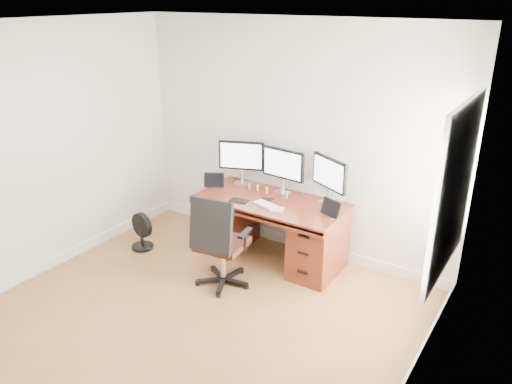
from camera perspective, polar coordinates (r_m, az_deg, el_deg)
The scene contains 19 objects.
ground at distance 4.76m, azimuth -10.31°, elevation -16.48°, with size 4.50×4.50×0.00m, color olive.
back_wall at distance 5.78m, azimuth 4.07°, elevation 6.01°, with size 4.00×0.10×2.70m, color silver.
right_wall at distance 3.23m, azimuth 16.69°, elevation -8.27°, with size 0.10×4.50×2.70m.
desk at distance 5.78m, azimuth 1.79°, elevation -4.02°, with size 1.70×0.80×0.75m.
office_chair at distance 5.29m, azimuth -4.09°, elevation -7.39°, with size 0.63×0.63×1.05m.
floor_fan at distance 6.23m, azimuth -12.98°, elevation -4.43°, with size 0.32×0.27×0.46m.
monitor_left at distance 6.01m, azimuth -1.69°, elevation 4.02°, with size 0.52×0.24×0.53m.
monitor_center at distance 5.71m, azimuth 3.11°, elevation 3.05°, with size 0.55×0.16×0.53m.
monitor_right at distance 5.46m, azimuth 8.38°, elevation 1.95°, with size 0.50×0.28×0.53m.
tablet_left at distance 5.95m, azimuth -4.88°, elevation 1.22°, with size 0.24×0.18×0.19m.
tablet_right at distance 5.22m, azimuth 8.48°, elevation -1.99°, with size 0.25×0.14×0.19m.
keyboard at distance 5.48m, azimuth 1.13°, elevation -1.44°, with size 0.30×0.13×0.01m, color white.
trackpad at distance 5.37m, azimuth 2.44°, elevation -1.98°, with size 0.14×0.14×0.01m, color #B7B9BE.
drawing_tablet at distance 5.59m, azimuth -1.95°, elevation -0.99°, with size 0.20×0.13×0.01m, color black.
phone at distance 5.64m, azimuth 1.25°, elevation -0.78°, with size 0.14×0.07×0.01m, color black.
figurine_purple at distance 5.91m, azimuth -0.77°, elevation 0.73°, with size 0.03×0.03×0.08m.
figurine_yellow at distance 5.85m, azimuth 0.19°, elevation 0.50°, with size 0.03×0.03×0.08m.
figurine_orange at distance 5.78m, azimuth 1.25°, elevation 0.25°, with size 0.03×0.03×0.08m.
figurine_blue at distance 5.66m, azimuth 3.52°, elevation -0.28°, with size 0.03×0.03×0.08m.
Camera 1 is at (2.68, -2.63, 2.92)m, focal length 35.00 mm.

